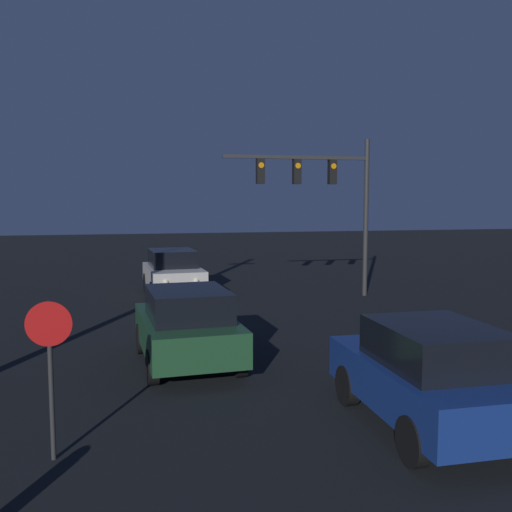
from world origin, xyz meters
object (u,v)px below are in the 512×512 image
object	(u,v)px
car_mid	(187,326)
traffic_signal_mast	(325,188)
car_far	(173,272)
car_near	(430,374)
stop_sign	(50,352)

from	to	relation	value
car_mid	traffic_signal_mast	distance (m)	10.14
car_far	traffic_signal_mast	bearing A→B (deg)	158.01
traffic_signal_mast	car_far	bearing A→B (deg)	161.81
traffic_signal_mast	car_near	bearing A→B (deg)	-101.50
traffic_signal_mast	stop_sign	xyz separation A→B (m)	(-8.20, -11.85, -2.50)
car_near	car_far	size ratio (longest dim) A/B	0.98
car_near	stop_sign	size ratio (longest dim) A/B	1.76
car_near	stop_sign	distance (m)	5.80
car_mid	car_far	bearing A→B (deg)	83.81
car_mid	car_near	bearing A→B (deg)	-55.48
car_mid	car_far	size ratio (longest dim) A/B	1.00
car_mid	car_far	xyz separation A→B (m)	(0.42, 9.42, 0.00)
car_near	car_far	bearing A→B (deg)	102.44
car_mid	traffic_signal_mast	bearing A→B (deg)	48.77
car_mid	stop_sign	distance (m)	4.87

